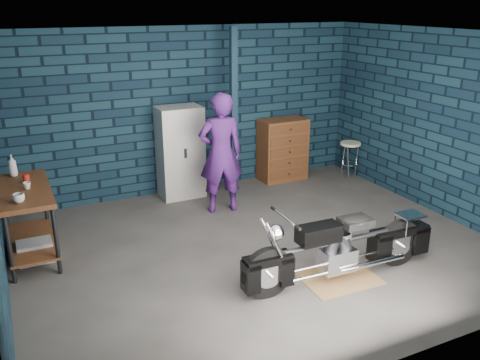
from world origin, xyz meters
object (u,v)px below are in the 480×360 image
object	(u,v)px
locker	(180,152)
shop_stool	(349,160)
motorcycle	(342,243)
storage_bin	(35,251)
workbench	(29,223)
tool_chest	(283,150)
person	(221,153)

from	to	relation	value
locker	shop_stool	distance (m)	3.11
motorcycle	locker	xyz separation A→B (m)	(-0.76, 3.33, 0.28)
storage_bin	shop_stool	xyz separation A→B (m)	(5.44, 0.89, 0.20)
motorcycle	shop_stool	world-z (taller)	motorcycle
motorcycle	workbench	bearing A→B (deg)	147.57
tool_chest	locker	bearing A→B (deg)	180.00
motorcycle	person	size ratio (longest dim) A/B	1.15
motorcycle	tool_chest	size ratio (longest dim) A/B	1.90
workbench	person	xyz separation A→B (m)	(2.75, 0.32, 0.46)
tool_chest	motorcycle	bearing A→B (deg)	-109.19
storage_bin	shop_stool	distance (m)	5.52
motorcycle	storage_bin	bearing A→B (deg)	149.50
motorcycle	shop_stool	bearing A→B (deg)	53.20
person	storage_bin	xyz separation A→B (m)	(-2.73, -0.49, -0.79)
storage_bin	locker	xyz separation A→B (m)	(2.39, 1.34, 0.62)
workbench	person	distance (m)	2.81
person	storage_bin	size ratio (longest dim) A/B	4.43
storage_bin	locker	size ratio (longest dim) A/B	0.28
shop_stool	storage_bin	bearing A→B (deg)	-170.70
locker	person	bearing A→B (deg)	-68.38
tool_chest	workbench	bearing A→B (deg)	-164.75
shop_stool	motorcycle	bearing A→B (deg)	-128.52
storage_bin	tool_chest	xyz separation A→B (m)	(4.31, 1.34, 0.42)
person	shop_stool	xyz separation A→B (m)	(2.71, 0.40, -0.58)
locker	motorcycle	bearing A→B (deg)	-77.15
motorcycle	storage_bin	world-z (taller)	motorcycle
storage_bin	person	bearing A→B (deg)	10.10
motorcycle	tool_chest	bearing A→B (deg)	72.53
motorcycle	locker	bearing A→B (deg)	104.57
storage_bin	shop_stool	bearing A→B (deg)	9.30
person	storage_bin	distance (m)	2.88
workbench	storage_bin	world-z (taller)	workbench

